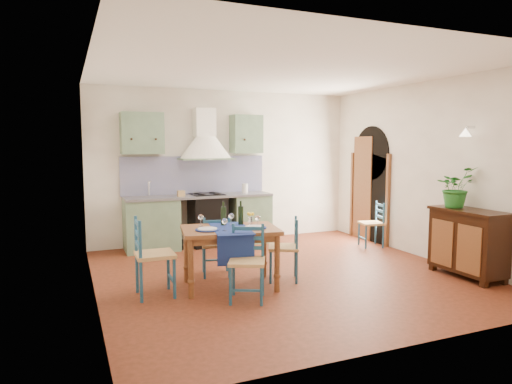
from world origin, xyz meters
TOP-DOWN VIEW (x-y plane):
  - floor at (0.00, 0.00)m, footprint 5.00×5.00m
  - back_wall at (-0.47, 2.29)m, footprint 5.00×0.96m
  - right_wall at (2.50, 0.28)m, footprint 0.26×5.00m
  - left_wall at (-2.50, 0.00)m, footprint 0.04×5.00m
  - ceiling at (0.00, 0.00)m, footprint 5.00×5.00m
  - dining_table at (-0.88, -0.25)m, footprint 1.31×1.02m
  - chair_near at (-0.86, -0.78)m, footprint 0.55×0.55m
  - chair_far at (-0.89, 0.30)m, footprint 0.47×0.47m
  - chair_left at (-1.86, -0.23)m, footprint 0.46×0.46m
  - chair_right at (-0.10, -0.26)m, footprint 0.52×0.52m
  - chair_spare at (2.23, 0.96)m, footprint 0.45×0.45m
  - sideboard at (2.26, -1.08)m, footprint 0.50×1.05m
  - potted_plant at (2.23, -0.85)m, footprint 0.57×0.51m

SIDE VIEW (x-z plane):
  - floor at x=0.00m, z-range 0.00..0.00m
  - chair_spare at x=2.23m, z-range 0.01..0.81m
  - chair_far at x=-0.89m, z-range 0.01..0.85m
  - chair_right at x=-0.10m, z-range 0.01..0.86m
  - chair_near at x=-0.86m, z-range 0.02..0.89m
  - chair_left at x=-1.86m, z-range 0.02..0.97m
  - sideboard at x=2.26m, z-range 0.04..0.98m
  - dining_table at x=-0.88m, z-range 0.14..1.21m
  - back_wall at x=-0.47m, z-range -0.35..2.45m
  - potted_plant at x=2.23m, z-range 0.94..1.50m
  - right_wall at x=2.50m, z-range -0.06..2.74m
  - left_wall at x=-2.50m, z-range 0.00..2.80m
  - ceiling at x=0.00m, z-range 2.80..2.81m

